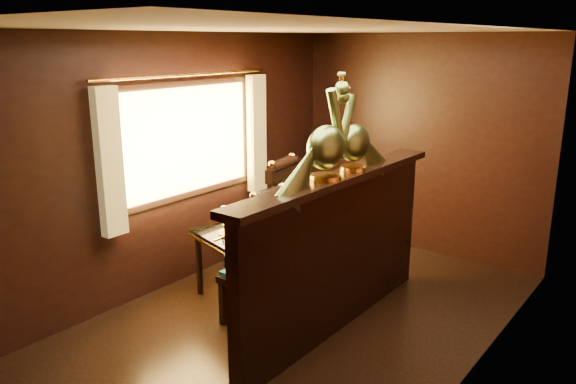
{
  "coord_description": "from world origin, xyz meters",
  "views": [
    {
      "loc": [
        2.68,
        -3.47,
        2.42
      ],
      "look_at": [
        -0.28,
        0.39,
        1.1
      ],
      "focal_mm": 35.0,
      "sensor_mm": 36.0,
      "label": 1
    }
  ],
  "objects_px": {
    "peacock_right": "(354,126)",
    "chair_left": "(262,255)",
    "peacock_left": "(327,128)",
    "dining_table": "(257,233)",
    "chair_right": "(275,223)"
  },
  "relations": [
    {
      "from": "peacock_left",
      "to": "chair_right",
      "type": "bearing_deg",
      "value": 153.12
    },
    {
      "from": "dining_table",
      "to": "chair_right",
      "type": "distance_m",
      "value": 0.22
    },
    {
      "from": "chair_left",
      "to": "chair_right",
      "type": "xyz_separation_m",
      "value": [
        -0.35,
        0.61,
        0.06
      ]
    },
    {
      "from": "peacock_right",
      "to": "chair_left",
      "type": "bearing_deg",
      "value": -130.99
    },
    {
      "from": "peacock_left",
      "to": "peacock_right",
      "type": "height_order",
      "value": "peacock_left"
    },
    {
      "from": "chair_left",
      "to": "peacock_right",
      "type": "xyz_separation_m",
      "value": [
        0.51,
        0.59,
        1.07
      ]
    },
    {
      "from": "dining_table",
      "to": "peacock_right",
      "type": "height_order",
      "value": "peacock_right"
    },
    {
      "from": "dining_table",
      "to": "peacock_right",
      "type": "distance_m",
      "value": 1.53
    },
    {
      "from": "chair_left",
      "to": "peacock_right",
      "type": "bearing_deg",
      "value": 48.55
    },
    {
      "from": "dining_table",
      "to": "chair_left",
      "type": "relative_size",
      "value": 1.0
    },
    {
      "from": "peacock_right",
      "to": "peacock_left",
      "type": "bearing_deg",
      "value": -90.0
    },
    {
      "from": "peacock_left",
      "to": "peacock_right",
      "type": "relative_size",
      "value": 1.1
    },
    {
      "from": "chair_left",
      "to": "chair_right",
      "type": "bearing_deg",
      "value": 119.14
    },
    {
      "from": "chair_left",
      "to": "peacock_right",
      "type": "distance_m",
      "value": 1.33
    },
    {
      "from": "peacock_left",
      "to": "peacock_right",
      "type": "distance_m",
      "value": 0.41
    }
  ]
}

